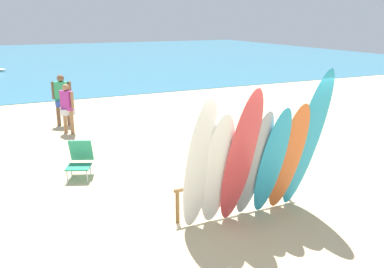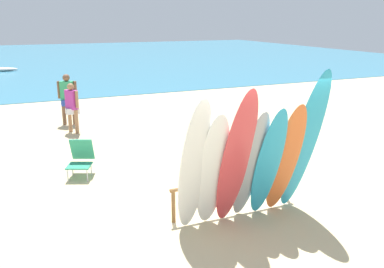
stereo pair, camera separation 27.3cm
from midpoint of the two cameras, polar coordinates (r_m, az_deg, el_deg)
ground at (r=20.57m, az=-13.29°, el=5.88°), size 60.00×60.00×0.00m
ocean_water at (r=38.28m, az=-18.40°, el=9.96°), size 60.00×40.00×0.02m
surfboard_rack at (r=7.55m, az=6.86°, el=-7.11°), size 2.47×0.07×0.62m
surfboard_white_0 at (r=6.44m, az=1.53°, el=-4.65°), size 0.56×0.73×2.32m
surfboard_white_1 at (r=6.64m, az=4.05°, el=-5.27°), size 0.55×0.71×2.05m
surfboard_red_2 at (r=6.64m, az=7.31°, el=-3.55°), size 0.61×0.86×2.44m
surfboard_grey_3 at (r=6.97m, az=9.21°, el=-4.46°), size 0.54×0.78×2.03m
surfboard_teal_4 at (r=7.06m, az=11.60°, el=-4.11°), size 0.51×0.80×2.08m
surfboard_orange_5 at (r=7.28m, az=13.86°, el=-3.51°), size 0.56×0.78×2.11m
surfboard_teal_6 at (r=7.33m, az=16.30°, el=-1.27°), size 0.54×0.95×2.67m
beachgoer_by_water at (r=12.95m, az=-15.71°, el=3.96°), size 0.40×0.50×1.52m
beachgoer_photographing at (r=13.98m, az=-16.31°, el=5.10°), size 0.59×0.36×1.66m
beach_chair_red at (r=9.41m, az=-14.36°, el=-3.14°), size 0.72×0.81×0.83m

